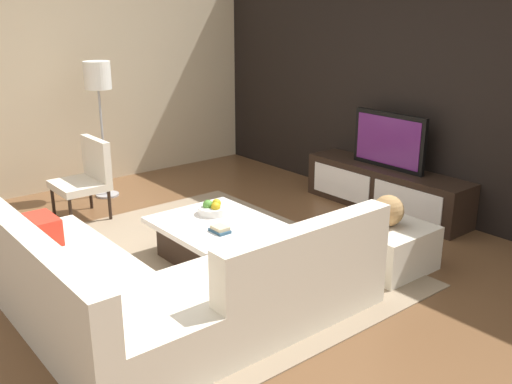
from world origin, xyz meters
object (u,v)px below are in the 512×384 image
Objects in this scene: television at (389,141)px; ottoman at (385,246)px; accent_chair_near at (87,174)px; floor_lamp at (98,84)px; decorative_ball at (388,211)px; book_stack at (220,229)px; fruit_bowl at (213,209)px; coffee_table at (216,240)px; sectional_couch at (158,287)px; media_console at (385,189)px.

ottoman is (0.97, -1.21, -0.61)m from television.
floor_lamp is at bearing 141.01° from accent_chair_near.
floor_lamp is 3.71m from decorative_ball.
television is at bearing 55.02° from accent_chair_near.
fruit_bowl is at bearing 152.11° from book_stack.
coffee_table is 2.67m from floor_lamp.
television is 1.58m from decorative_ball.
fruit_bowl is at bearing 1.16° from floor_lamp.
sectional_couch is 2.25× the size of coffee_table.
ottoman is at bearing 27.83° from accent_chair_near.
accent_chair_near is at bearing -152.72° from ottoman.
fruit_bowl is (-0.28, -2.20, 0.18)m from media_console.
floor_lamp is at bearing -163.44° from decorative_ball.
sectional_couch is at bearing -81.00° from media_console.
decorative_ball is at bearing 0.00° from ottoman.
media_console is 11.00× the size of book_stack.
sectional_couch is 2.75× the size of accent_chair_near.
television is 2.25m from fruit_bowl.
coffee_table is 1.53m from ottoman.
media_console is at bearing -90.00° from television.
coffee_table is at bearing -92.49° from television.
television is at bearing 90.00° from media_console.
decorative_ball is at bearing 38.25° from fruit_bowl.
sectional_couch is at bearing -18.54° from floor_lamp.
coffee_table is 1.56m from decorative_ball.
accent_chair_near is at bearing -39.54° from floor_lamp.
fruit_bowl is 1.02× the size of decorative_ball.
coffee_table is (-0.62, 0.96, -0.08)m from sectional_couch.
television reaches higher than accent_chair_near.
television is 0.89× the size of coffee_table.
television is 0.40× the size of sectional_couch.
floor_lamp reaches higher than media_console.
decorative_ball reaches higher than fruit_bowl.
sectional_couch is at bearing -81.00° from television.
book_stack is at bearing -86.93° from media_console.
television reaches higher than media_console.
sectional_couch is at bearing -102.61° from ottoman.
floor_lamp is 2.33× the size of ottoman.
accent_chair_near is at bearing -162.81° from fruit_bowl.
television is at bearing 128.79° from ottoman.
television is 5.14× the size of book_stack.
sectional_couch is at bearing -11.98° from accent_chair_near.
fruit_bowl is at bearing 17.73° from accent_chair_near.
coffee_table is (-0.10, -2.30, -0.61)m from television.
sectional_couch is 0.93m from book_stack.
fruit_bowl is (1.65, 0.51, -0.06)m from accent_chair_near.
fruit_bowl is 1.60m from decorative_ball.
accent_chair_near reaches higher than media_console.
floor_lamp reaches higher than sectional_couch.
coffee_table is 3.87× the size of decorative_ball.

